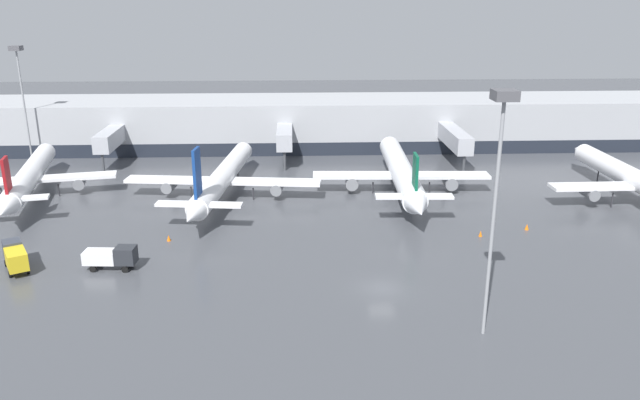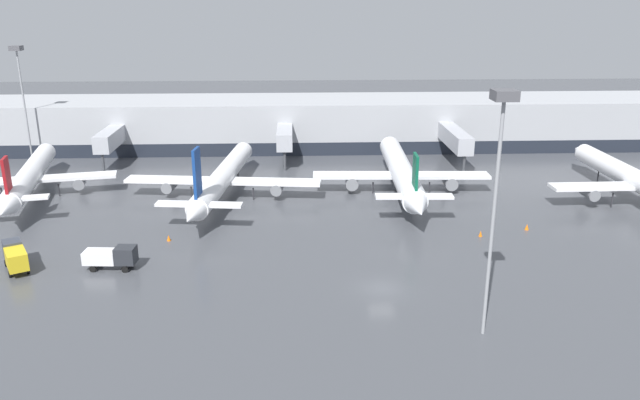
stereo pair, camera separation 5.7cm
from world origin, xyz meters
name	(u,v)px [view 2 (the right image)]	position (x,y,z in m)	size (l,w,h in m)	color
ground_plane	(382,288)	(0.00, 0.00, 0.00)	(320.00, 320.00, 0.00)	#424449
terminal_building	(338,122)	(-0.08, 61.83, 4.50)	(160.00, 30.31, 9.00)	#9EA0A5
parked_jet_0	(640,182)	(38.48, 24.06, 3.31)	(24.31, 39.08, 9.98)	white
parked_jet_1	(401,172)	(7.06, 31.63, 3.09)	(25.81, 38.83, 8.92)	silver
parked_jet_2	(29,176)	(-46.24, 31.56, 3.05)	(23.74, 34.99, 8.71)	white
parked_jet_3	(223,177)	(-18.70, 29.97, 2.99)	(28.01, 37.70, 10.30)	white
service_truck_1	(15,256)	(-37.83, 5.97, 1.62)	(4.21, 5.47, 2.76)	gold
service_truck_2	(112,256)	(-27.83, 5.85, 1.43)	(5.54, 2.32, 2.49)	silver
traffic_cone_0	(444,176)	(15.10, 38.18, 0.40)	(0.52, 0.52, 0.79)	orange
traffic_cone_1	(527,227)	(20.07, 15.40, 0.36)	(0.50, 0.50, 0.73)	orange
traffic_cone_2	(169,238)	(-23.40, 13.59, 0.35)	(0.48, 0.48, 0.70)	orange
traffic_cone_3	(481,234)	(13.70, 13.40, 0.36)	(0.43, 0.43, 0.73)	orange
apron_light_mast_1	(500,150)	(7.43, -8.92, 16.09)	(1.80, 1.80, 20.73)	gray
apron_light_mast_2	(20,72)	(-54.03, 51.76, 15.39)	(1.80, 1.80, 19.69)	gray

